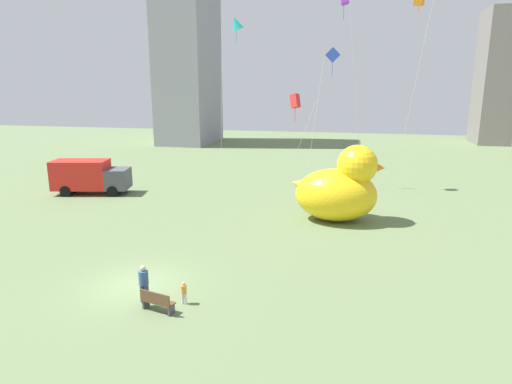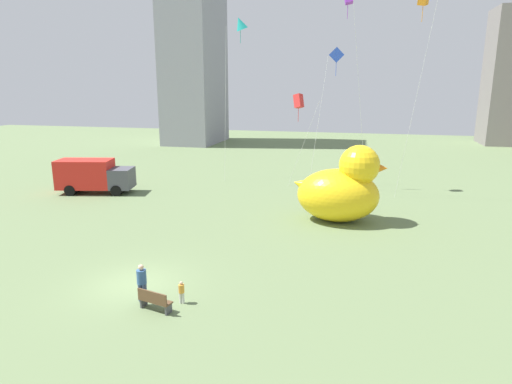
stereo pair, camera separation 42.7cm
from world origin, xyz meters
name	(u,v)px [view 1 (the left image)]	position (x,y,z in m)	size (l,w,h in m)	color
ground_plane	(136,285)	(0.00, 0.00, 0.00)	(140.00, 140.00, 0.00)	#64794F
park_bench	(157,301)	(1.99, -2.06, 0.47)	(1.51, 0.79, 0.90)	brown
person_adult	(144,282)	(1.13, -1.41, 0.91)	(0.40, 0.40, 1.65)	#38476B
person_child	(184,292)	(2.81, -1.20, 0.54)	(0.24, 0.24, 0.99)	silver
giant_inflatable_duck	(339,189)	(8.65, 12.16, 2.20)	(6.24, 4.00, 5.17)	yellow
box_truck	(89,177)	(-12.08, 15.38, 1.45)	(6.54, 3.58, 2.85)	red
city_skyline	(390,50)	(14.04, 53.82, 13.95)	(63.18, 18.65, 36.51)	gray
kite_blue	(331,61)	(7.25, 21.89, 10.85)	(2.58, 2.80, 12.01)	silver
kite_teal	(236,24)	(-1.61, 24.36, 14.37)	(2.64, 2.95, 15.12)	silver
kite_red	(295,101)	(4.50, 20.31, 7.61)	(2.68, 2.15, 8.29)	silver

